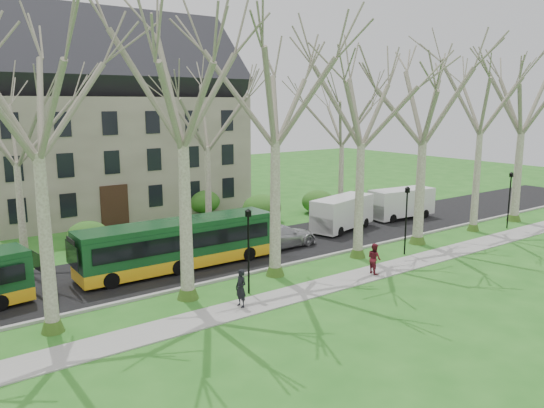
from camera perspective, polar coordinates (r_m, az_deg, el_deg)
The scene contains 15 objects.
ground at distance 31.62m, azimuth 5.60°, elevation -6.78°, with size 120.00×120.00×0.00m, color #25671D.
sidewalk at distance 29.89m, azimuth 8.83°, elevation -7.85°, with size 70.00×2.00×0.06m, color gray.
road at distance 35.71m, azimuth -0.31°, elevation -4.61°, with size 80.00×8.00×0.06m, color black.
curb at distance 32.68m, azimuth 3.84°, elevation -6.04°, with size 80.00×0.25×0.14m, color #A5A39E.
building at distance 48.51m, azimuth -19.45°, elevation 8.49°, with size 26.50×12.20×16.00m.
tree_row_verge at distance 30.47m, azimuth 5.47°, elevation 6.00°, with size 49.00×7.00×14.00m.
tree_row_far at distance 38.49m, azimuth -6.77°, elevation 5.49°, with size 33.00×7.00×12.00m.
lamp_row at distance 30.22m, azimuth 6.96°, elevation -2.58°, with size 36.22×0.22×4.30m.
hedges at distance 40.46m, azimuth -12.83°, elevation -1.62°, with size 30.60×8.60×2.00m.
bus_follow at distance 31.18m, azimuth -9.97°, elevation -4.25°, with size 11.64×2.42×2.91m, color #12411F, non-canonical shape.
sedan at distance 35.27m, azimuth 0.84°, elevation -3.45°, with size 2.18×5.37×1.56m, color #B9B8BD.
van_a at distance 40.33m, azimuth 7.58°, elevation -1.03°, with size 5.74×2.09×2.50m, color silver, non-canonical shape.
van_b at distance 45.27m, azimuth 13.76°, elevation 0.03°, with size 5.65×2.06×2.47m, color silver, non-canonical shape.
pedestrian_a at distance 25.27m, azimuth -3.36°, elevation -9.03°, with size 0.66×0.43×1.81m, color black.
pedestrian_b at distance 30.51m, azimuth 10.95°, elevation -5.76°, with size 0.85×0.66×1.74m, color maroon.
Camera 1 is at (-20.22, -22.35, 9.56)m, focal length 35.00 mm.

